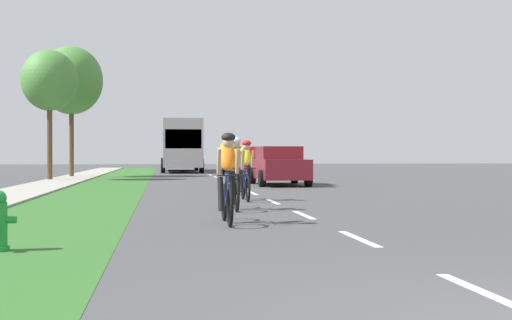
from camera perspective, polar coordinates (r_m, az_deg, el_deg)
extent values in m
plane|color=#424244|center=(23.98, -1.38, -2.41)|extent=(120.00, 120.00, 0.00)
cube|color=#2D6026|center=(23.91, -12.94, -2.42)|extent=(2.87, 70.00, 0.01)
cube|color=#9E998E|center=(24.23, -18.62, -2.39)|extent=(1.94, 70.00, 0.10)
cube|color=white|center=(6.18, 19.20, -10.78)|extent=(0.12, 1.80, 0.01)
cube|color=white|center=(9.61, 8.89, -6.72)|extent=(0.12, 1.80, 0.01)
cube|color=white|center=(13.21, 4.15, -4.75)|extent=(0.12, 1.80, 0.01)
cube|color=white|center=(16.86, 1.46, -3.61)|extent=(0.12, 1.80, 0.01)
cube|color=white|center=(20.55, -0.26, -2.88)|extent=(0.12, 1.80, 0.01)
cube|color=white|center=(24.24, -1.45, -2.37)|extent=(0.12, 1.80, 0.01)
cube|color=white|center=(27.95, -2.33, -1.99)|extent=(0.12, 1.80, 0.01)
cube|color=white|center=(31.67, -3.00, -1.70)|extent=(0.12, 1.80, 0.01)
cube|color=white|center=(35.38, -3.54, -1.47)|extent=(0.12, 1.80, 0.01)
cube|color=white|center=(39.10, -3.97, -1.28)|extent=(0.12, 1.80, 0.01)
cube|color=white|center=(42.83, -4.32, -1.13)|extent=(0.12, 1.80, 0.01)
cube|color=white|center=(46.55, -4.62, -1.00)|extent=(0.12, 1.80, 0.01)
cube|color=white|center=(50.28, -4.87, -0.89)|extent=(0.12, 1.80, 0.01)
cube|color=white|center=(54.01, -5.09, -0.80)|extent=(0.12, 1.80, 0.01)
cylinder|color=#1E8C33|center=(8.83, -20.38, -4.87)|extent=(0.12, 0.09, 0.09)
torus|color=black|center=(12.02, -2.77, -3.66)|extent=(0.06, 0.68, 0.68)
torus|color=black|center=(10.99, -2.27, -4.05)|extent=(0.06, 0.68, 0.68)
cylinder|color=#23389E|center=(11.40, -2.48, -2.98)|extent=(0.04, 0.59, 0.43)
cylinder|color=#23389E|center=(11.67, -2.62, -2.41)|extent=(0.04, 0.04, 0.55)
cylinder|color=#23389E|center=(11.43, -2.51, -1.32)|extent=(0.03, 0.55, 0.03)
cylinder|color=black|center=(10.98, -2.28, -1.34)|extent=(0.42, 0.02, 0.02)
ellipsoid|color=orange|center=(11.49, -2.54, 0.34)|extent=(0.30, 0.54, 0.63)
sphere|color=tan|center=(11.22, -2.40, 1.56)|extent=(0.20, 0.20, 0.20)
ellipsoid|color=black|center=(11.22, -2.40, 1.97)|extent=(0.24, 0.28, 0.16)
cylinder|color=tan|center=(11.20, -3.22, -0.07)|extent=(0.07, 0.26, 0.45)
cylinder|color=tan|center=(11.23, -1.59, -0.07)|extent=(0.07, 0.26, 0.45)
cylinder|color=black|center=(11.59, -3.07, -2.93)|extent=(0.10, 0.30, 0.60)
cylinder|color=black|center=(11.55, -2.06, -2.44)|extent=(0.10, 0.25, 0.61)
torus|color=black|center=(14.88, -2.12, -2.86)|extent=(0.06, 0.68, 0.68)
torus|color=black|center=(13.85, -1.68, -3.11)|extent=(0.06, 0.68, 0.68)
cylinder|color=#194C2D|center=(14.25, -1.87, -2.29)|extent=(0.04, 0.59, 0.43)
cylinder|color=#194C2D|center=(14.53, -1.99, -1.84)|extent=(0.04, 0.04, 0.55)
cylinder|color=#194C2D|center=(14.29, -1.89, -0.96)|extent=(0.03, 0.55, 0.03)
cylinder|color=black|center=(13.84, -1.69, -0.96)|extent=(0.42, 0.02, 0.02)
ellipsoid|color=yellow|center=(14.36, -1.92, 0.37)|extent=(0.30, 0.54, 0.63)
sphere|color=tan|center=(14.08, -1.80, 1.34)|extent=(0.20, 0.20, 0.20)
ellipsoid|color=white|center=(14.08, -1.80, 1.67)|extent=(0.24, 0.28, 0.16)
cylinder|color=tan|center=(14.06, -2.45, 0.04)|extent=(0.07, 0.26, 0.45)
cylinder|color=tan|center=(14.10, -1.15, 0.04)|extent=(0.07, 0.26, 0.45)
cylinder|color=black|center=(14.44, -2.35, -2.25)|extent=(0.10, 0.30, 0.60)
cylinder|color=black|center=(14.41, -1.54, -1.86)|extent=(0.10, 0.25, 0.61)
torus|color=black|center=(17.79, -1.14, -2.32)|extent=(0.06, 0.68, 0.68)
torus|color=black|center=(16.76, -0.71, -2.49)|extent=(0.06, 0.68, 0.68)
cylinder|color=#23389E|center=(17.17, -0.89, -1.82)|extent=(0.04, 0.59, 0.43)
cylinder|color=#23389E|center=(17.44, -1.01, -1.45)|extent=(0.04, 0.04, 0.55)
cylinder|color=#23389E|center=(17.21, -0.91, -0.71)|extent=(0.03, 0.55, 0.03)
cylinder|color=black|center=(16.76, -0.72, -0.71)|extent=(0.42, 0.02, 0.02)
ellipsoid|color=yellow|center=(17.27, -0.94, 0.39)|extent=(0.30, 0.54, 0.63)
sphere|color=tan|center=(17.00, -0.83, 1.20)|extent=(0.20, 0.20, 0.20)
ellipsoid|color=red|center=(17.00, -0.83, 1.47)|extent=(0.24, 0.28, 0.16)
cylinder|color=tan|center=(16.98, -1.36, 0.12)|extent=(0.07, 0.26, 0.45)
cylinder|color=tan|center=(17.02, -0.29, 0.12)|extent=(0.07, 0.26, 0.45)
cylinder|color=black|center=(17.35, -1.30, -1.79)|extent=(0.10, 0.30, 0.60)
cylinder|color=black|center=(17.32, -0.63, -1.46)|extent=(0.10, 0.25, 0.61)
cube|color=maroon|center=(26.01, 2.01, -0.77)|extent=(1.76, 4.30, 0.76)
cube|color=maroon|center=(26.16, 1.95, 0.60)|extent=(1.55, 2.24, 0.52)
cube|color=#1E2833|center=(25.20, 2.33, 0.55)|extent=(1.44, 0.08, 0.44)
cylinder|color=black|center=(24.57, 0.53, -1.59)|extent=(0.22, 0.64, 0.64)
cylinder|color=black|center=(24.89, 4.54, -1.56)|extent=(0.22, 0.64, 0.64)
cylinder|color=black|center=(27.20, -0.31, -1.39)|extent=(0.22, 0.64, 0.64)
cylinder|color=black|center=(27.50, 3.33, -1.37)|extent=(0.22, 0.64, 0.64)
cube|color=red|center=(38.03, -1.07, -0.25)|extent=(1.96, 5.10, 0.76)
cube|color=red|center=(37.27, -0.93, 0.65)|extent=(1.80, 1.78, 0.64)
cube|color=#1E2833|center=(36.56, -0.79, 0.63)|extent=(1.67, 0.08, 0.52)
cube|color=red|center=(38.95, -2.57, 0.20)|extent=(0.08, 2.81, 0.40)
cube|color=red|center=(39.16, 0.06, 0.21)|extent=(0.08, 2.81, 0.40)
cube|color=red|center=(40.52, -1.50, 0.22)|extent=(1.80, 0.08, 0.40)
cylinder|color=black|center=(36.41, -2.31, -0.82)|extent=(0.26, 0.76, 0.76)
cylinder|color=black|center=(36.66, 0.74, -0.81)|extent=(0.26, 0.76, 0.76)
cylinder|color=black|center=(39.46, -2.75, -0.72)|extent=(0.26, 0.76, 0.76)
cylinder|color=black|center=(39.69, 0.07, -0.71)|extent=(0.26, 0.76, 0.76)
cube|color=#A5A8AD|center=(46.97, -6.51, 1.36)|extent=(2.50, 11.60, 3.10)
cube|color=#1E2833|center=(46.98, -6.51, 1.85)|extent=(2.52, 10.67, 0.64)
cube|color=#1E2833|center=(41.21, -6.30, 1.83)|extent=(2.25, 0.06, 1.20)
cylinder|color=black|center=(43.19, -8.03, -0.49)|extent=(0.28, 0.96, 0.96)
cylinder|color=black|center=(43.26, -4.72, -0.48)|extent=(0.28, 0.96, 0.96)
cylinder|color=black|center=(50.15, -8.03, -0.35)|extent=(0.28, 0.96, 0.96)
cylinder|color=black|center=(50.21, -5.18, -0.35)|extent=(0.28, 0.96, 0.96)
cube|color=#194C2D|center=(63.67, -7.17, 0.12)|extent=(1.90, 4.70, 1.00)
cube|color=#194C2D|center=(63.87, -7.17, 0.77)|extent=(1.71, 2.91, 0.52)
cube|color=#1E2833|center=(62.61, -7.16, 0.66)|extent=(1.56, 0.08, 0.44)
cylinder|color=black|center=(62.25, -8.02, -0.30)|extent=(0.25, 0.72, 0.72)
cylinder|color=black|center=(62.28, -6.28, -0.30)|extent=(0.25, 0.72, 0.72)
cylinder|color=black|center=(65.07, -8.02, -0.27)|extent=(0.25, 0.72, 0.72)
cylinder|color=black|center=(65.10, -6.35, -0.27)|extent=(0.25, 0.72, 0.72)
cylinder|color=brown|center=(32.13, -17.39, 1.54)|extent=(0.24, 0.24, 3.63)
ellipsoid|color=#478438|center=(32.30, -17.41, 6.59)|extent=(2.57, 2.57, 2.83)
cylinder|color=brown|center=(36.42, -15.65, 1.58)|extent=(0.24, 0.24, 3.83)
ellipsoid|color=#478438|center=(36.63, -15.66, 6.65)|extent=(3.30, 3.30, 3.63)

